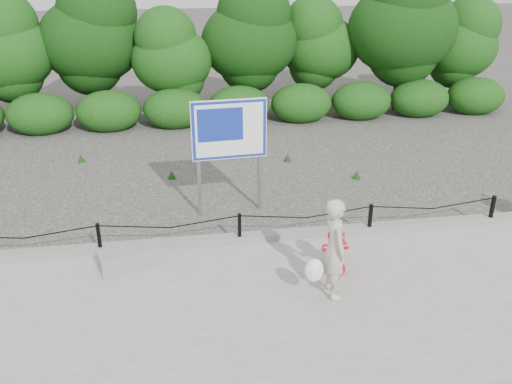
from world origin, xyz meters
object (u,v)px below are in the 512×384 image
Objects in this scene: pedestrian at (333,250)px; fire_hydrant at (335,250)px; advertising_sign at (229,135)px; concrete_block at (132,258)px.

fire_hydrant is at bearing -23.12° from pedestrian.
pedestrian is 0.68× the size of advertising_sign.
fire_hydrant is 0.80m from pedestrian.
advertising_sign reaches higher than pedestrian.
pedestrian reaches higher than concrete_block.
advertising_sign is (1.91, 2.02, 1.45)m from concrete_block.
fire_hydrant is at bearing -10.84° from concrete_block.
pedestrian is at bearing -73.78° from advertising_sign.
concrete_block is 0.46× the size of advertising_sign.
advertising_sign is at bearing 117.81° from fire_hydrant.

